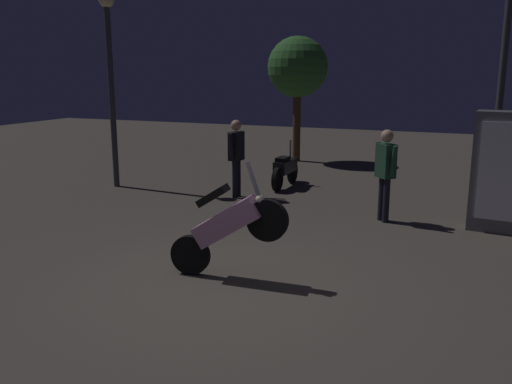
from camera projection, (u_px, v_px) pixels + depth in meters
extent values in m
plane|color=#4C443D|center=(223.00, 285.00, 7.16)|extent=(40.00, 40.00, 0.00)
cylinder|color=black|center=(190.00, 255.00, 7.49)|extent=(0.57, 0.16, 0.56)
cylinder|color=black|center=(267.00, 220.00, 7.06)|extent=(0.57, 0.16, 0.56)
cube|color=#C68CB7|center=(228.00, 222.00, 7.22)|extent=(0.99, 0.40, 0.76)
cube|color=black|center=(213.00, 195.00, 7.20)|extent=(0.45, 0.28, 0.32)
cylinder|color=gray|center=(253.00, 178.00, 6.99)|extent=(0.21, 0.08, 0.44)
sphere|color=#F2EABF|center=(260.00, 199.00, 7.02)|extent=(0.12, 0.12, 0.12)
cylinder|color=black|center=(277.00, 179.00, 12.69)|extent=(0.10, 0.56, 0.56)
cylinder|color=black|center=(293.00, 172.00, 13.68)|extent=(0.10, 0.56, 0.56)
cube|color=black|center=(285.00, 166.00, 13.14)|extent=(0.30, 0.95, 0.30)
cube|color=black|center=(283.00, 159.00, 12.91)|extent=(0.24, 0.44, 0.10)
cylinder|color=gray|center=(290.00, 149.00, 13.37)|extent=(0.06, 0.06, 0.45)
sphere|color=#F2EABF|center=(291.00, 161.00, 13.53)|extent=(0.12, 0.12, 0.12)
cylinder|color=black|center=(381.00, 199.00, 10.19)|extent=(0.12, 0.12, 0.84)
cylinder|color=black|center=(386.00, 200.00, 10.04)|extent=(0.12, 0.12, 0.84)
cube|color=#1E3F2D|center=(386.00, 161.00, 9.96)|extent=(0.42, 0.43, 0.62)
sphere|color=tan|center=(387.00, 136.00, 9.86)|extent=(0.23, 0.23, 0.23)
cylinder|color=#1E3F2D|center=(379.00, 157.00, 10.17)|extent=(0.19, 0.20, 0.57)
cylinder|color=#1E3F2D|center=(393.00, 161.00, 9.73)|extent=(0.19, 0.20, 0.57)
cylinder|color=black|center=(235.00, 179.00, 11.99)|extent=(0.12, 0.12, 0.84)
cylinder|color=black|center=(238.00, 178.00, 12.13)|extent=(0.12, 0.12, 0.84)
cube|color=black|center=(236.00, 146.00, 11.90)|extent=(0.25, 0.37, 0.62)
sphere|color=tan|center=(236.00, 125.00, 11.80)|extent=(0.23, 0.23, 0.23)
cylinder|color=black|center=(231.00, 146.00, 11.68)|extent=(0.10, 0.19, 0.57)
cylinder|color=black|center=(241.00, 143.00, 12.11)|extent=(0.10, 0.19, 0.57)
cylinder|color=#38383D|center=(112.00, 99.00, 12.84)|extent=(0.14, 0.14, 4.22)
sphere|color=#F9E59E|center=(106.00, 0.00, 12.34)|extent=(0.36, 0.36, 0.36)
cylinder|color=#38383D|center=(502.00, 74.00, 10.75)|extent=(0.14, 0.14, 5.41)
cylinder|color=#4C331E|center=(297.00, 125.00, 16.82)|extent=(0.24, 0.24, 2.24)
sphere|color=#336B2D|center=(298.00, 67.00, 16.43)|extent=(1.84, 1.84, 1.84)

